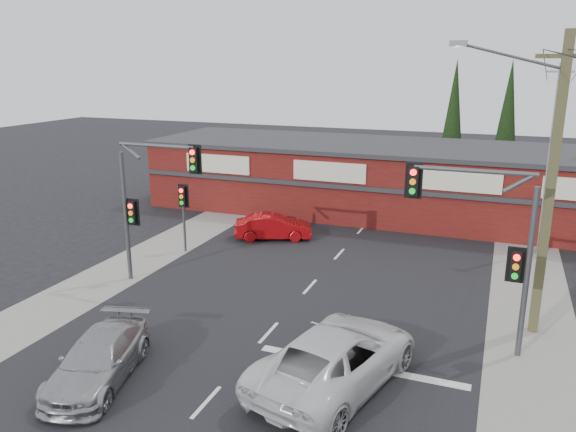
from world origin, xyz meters
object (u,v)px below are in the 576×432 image
(white_suv, at_px, (336,357))
(utility_pole, at_px, (547,178))
(red_sedan, at_px, (273,227))
(silver_suv, at_px, (98,359))
(shop_building, at_px, (363,177))

(white_suv, xyz_separation_m, utility_pole, (5.32, 5.62, 4.54))
(white_suv, height_order, red_sedan, white_suv)
(white_suv, height_order, utility_pole, utility_pole)
(silver_suv, distance_m, utility_pole, 15.02)
(silver_suv, bearing_deg, white_suv, 5.05)
(shop_building, relative_size, utility_pole, 2.73)
(white_suv, height_order, silver_suv, white_suv)
(white_suv, distance_m, shop_building, 20.07)
(red_sedan, relative_size, shop_building, 0.15)
(red_sedan, xyz_separation_m, shop_building, (2.95, 7.52, 1.48))
(silver_suv, bearing_deg, red_sedan, 77.25)
(silver_suv, height_order, shop_building, shop_building)
(shop_building, height_order, utility_pole, utility_pole)
(white_suv, xyz_separation_m, red_sedan, (-6.99, 12.09, -0.20))
(white_suv, distance_m, red_sedan, 13.97)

